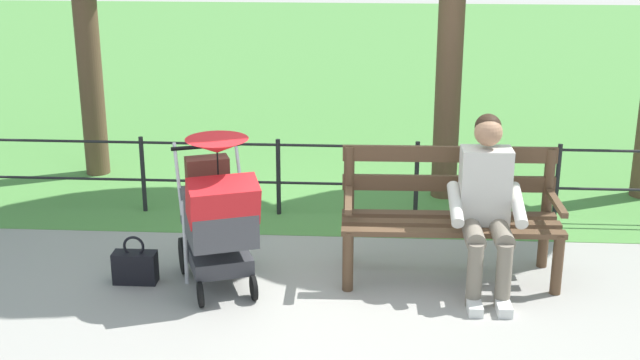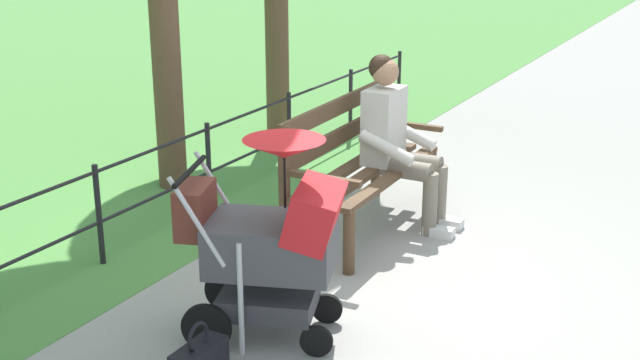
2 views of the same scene
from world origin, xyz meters
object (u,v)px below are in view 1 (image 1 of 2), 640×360
(person_on_bench, at_px, (486,200))
(handbag, at_px, (135,266))
(stroller, at_px, (218,211))
(park_bench, at_px, (450,209))

(person_on_bench, height_order, handbag, person_on_bench)
(person_on_bench, bearing_deg, stroller, 3.46)
(park_bench, relative_size, stroller, 1.40)
(person_on_bench, relative_size, stroller, 1.11)
(park_bench, relative_size, handbag, 4.36)
(person_on_bench, bearing_deg, handbag, 1.82)
(person_on_bench, height_order, stroller, person_on_bench)
(person_on_bench, xyz_separation_m, stroller, (1.91, 0.12, -0.08))
(stroller, relative_size, handbag, 3.11)
(person_on_bench, distance_m, handbag, 2.61)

